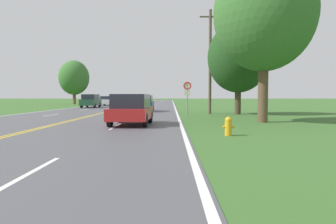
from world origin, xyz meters
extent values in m
cube|color=white|center=(3.39, 7.50, 0.01)|extent=(0.12, 3.00, 0.00)
cube|color=white|center=(3.39, 16.50, 0.01)|extent=(0.12, 3.00, 0.00)
cube|color=white|center=(3.39, 25.50, 0.01)|extent=(0.12, 3.00, 0.00)
cube|color=white|center=(3.39, 34.50, 0.01)|extent=(0.12, 3.00, 0.00)
cube|color=white|center=(3.39, 43.50, 0.01)|extent=(0.12, 3.00, 0.00)
cube|color=white|center=(3.39, 52.50, 0.01)|extent=(0.12, 3.00, 0.00)
cube|color=white|center=(3.39, 61.50, 0.01)|extent=(0.12, 3.00, 0.00)
cube|color=white|center=(3.39, 70.50, 0.01)|extent=(0.12, 3.00, 0.00)
cube|color=white|center=(3.39, 79.50, 0.01)|extent=(0.12, 3.00, 0.00)
cube|color=white|center=(3.39, 88.50, 0.01)|extent=(0.12, 3.00, 0.00)
cube|color=white|center=(3.39, 97.50, 0.01)|extent=(0.12, 3.00, 0.00)
cube|color=white|center=(3.39, 106.50, 0.01)|extent=(0.12, 3.00, 0.00)
cube|color=white|center=(-3.39, 25.50, 0.01)|extent=(0.12, 3.00, 0.00)
cube|color=white|center=(-3.39, 34.50, 0.01)|extent=(0.12, 3.00, 0.00)
cube|color=white|center=(-3.39, 43.50, 0.01)|extent=(0.12, 3.00, 0.00)
cube|color=white|center=(-3.39, 52.50, 0.01)|extent=(0.12, 3.00, 0.00)
cube|color=white|center=(-3.39, 61.50, 0.01)|extent=(0.12, 3.00, 0.00)
cube|color=white|center=(-3.39, 70.50, 0.01)|extent=(0.12, 3.00, 0.00)
cube|color=white|center=(-3.39, 79.50, 0.01)|extent=(0.12, 3.00, 0.00)
cube|color=white|center=(-3.39, 88.50, 0.01)|extent=(0.12, 3.00, 0.00)
cube|color=white|center=(-3.39, 97.50, 0.01)|extent=(0.12, 3.00, 0.00)
cube|color=white|center=(-3.39, 106.50, 0.01)|extent=(0.12, 3.00, 0.00)
cylinder|color=gold|center=(8.30, 13.27, 0.27)|extent=(0.27, 0.27, 0.54)
sphere|color=gold|center=(8.30, 13.27, 0.60)|extent=(0.25, 0.25, 0.25)
cylinder|color=gold|center=(8.47, 13.27, 0.33)|extent=(0.08, 0.09, 0.09)
cylinder|color=gold|center=(8.12, 13.27, 0.33)|extent=(0.08, 0.09, 0.09)
cylinder|color=gray|center=(7.29, 23.63, 1.26)|extent=(0.07, 0.07, 2.51)
cylinder|color=silver|center=(7.29, 23.61, 2.26)|extent=(0.60, 0.02, 0.60)
torus|color=red|center=(7.29, 23.60, 2.26)|extent=(0.55, 0.07, 0.55)
cube|color=silver|center=(7.29, 23.61, 1.71)|extent=(0.44, 0.02, 0.44)
cylinder|color=brown|center=(9.43, 27.52, 4.40)|extent=(0.24, 0.24, 8.79)
cube|color=brown|center=(9.43, 27.52, 8.19)|extent=(1.80, 0.12, 0.10)
cylinder|color=#473828|center=(11.66, 26.78, 1.28)|extent=(0.50, 0.50, 2.56)
ellipsoid|color=#1E4219|center=(11.66, 26.78, 4.70)|extent=(5.04, 5.04, 5.80)
cylinder|color=brown|center=(-12.16, 58.25, 1.31)|extent=(0.56, 0.56, 2.63)
ellipsoid|color=#386B2D|center=(-12.16, 58.25, 5.01)|extent=(5.61, 5.61, 6.45)
cylinder|color=brown|center=(11.39, 19.17, 1.89)|extent=(0.57, 0.57, 3.78)
ellipsoid|color=#386B2D|center=(11.39, 19.17, 6.22)|extent=(5.72, 5.72, 6.58)
cylinder|color=black|center=(4.86, 16.27, 0.35)|extent=(0.22, 0.70, 0.69)
cylinder|color=black|center=(3.16, 16.32, 0.35)|extent=(0.22, 0.70, 0.69)
cylinder|color=black|center=(4.94, 18.72, 0.35)|extent=(0.22, 0.70, 0.69)
cylinder|color=black|center=(3.24, 18.78, 0.35)|extent=(0.22, 0.70, 0.69)
cube|color=#A81E1E|center=(4.05, 17.52, 0.61)|extent=(2.04, 4.03, 0.59)
cube|color=#1E232D|center=(4.05, 17.52, 1.25)|extent=(1.77, 2.83, 0.71)
cylinder|color=black|center=(4.25, 30.09, 0.36)|extent=(0.20, 0.72, 0.72)
cylinder|color=black|center=(2.56, 30.10, 0.36)|extent=(0.20, 0.72, 0.72)
cylinder|color=black|center=(4.25, 32.44, 0.36)|extent=(0.20, 0.72, 0.72)
cylinder|color=black|center=(2.57, 32.45, 0.36)|extent=(0.20, 0.72, 0.72)
cube|color=navy|center=(3.41, 31.27, 0.65)|extent=(1.90, 3.80, 0.66)
cube|color=#1E232D|center=(3.41, 31.27, 1.29)|extent=(1.67, 2.66, 0.60)
cylinder|color=black|center=(-5.35, 42.65, 0.35)|extent=(0.20, 0.70, 0.70)
cylinder|color=black|center=(-3.66, 42.65, 0.35)|extent=(0.20, 0.70, 0.70)
cylinder|color=black|center=(-5.35, 40.05, 0.35)|extent=(0.20, 0.70, 0.70)
cylinder|color=black|center=(-3.66, 40.05, 0.35)|extent=(0.20, 0.70, 0.70)
cube|color=#1E472D|center=(-4.51, 41.35, 0.70)|extent=(1.90, 4.20, 0.77)
cube|color=#1E232D|center=(-4.51, 41.35, 1.42)|extent=(1.67, 2.94, 0.68)
cylinder|color=black|center=(-4.89, 51.19, 0.33)|extent=(0.22, 0.67, 0.66)
cylinder|color=black|center=(-3.38, 51.15, 0.33)|extent=(0.22, 0.67, 0.66)
cylinder|color=black|center=(-4.95, 48.65, 0.33)|extent=(0.22, 0.67, 0.66)
cylinder|color=black|center=(-3.44, 48.61, 0.33)|extent=(0.22, 0.67, 0.66)
cube|color=silver|center=(-4.16, 49.90, 0.66)|extent=(1.82, 4.14, 0.72)
cube|color=#1E232D|center=(-4.16, 49.90, 1.27)|extent=(1.58, 2.91, 0.51)
cylinder|color=black|center=(-3.64, 73.60, 0.31)|extent=(0.21, 0.62, 0.62)
cylinder|color=black|center=(-2.06, 73.63, 0.31)|extent=(0.21, 0.62, 0.62)
cylinder|color=black|center=(-3.61, 71.32, 0.31)|extent=(0.21, 0.62, 0.62)
cylinder|color=black|center=(-2.02, 71.34, 0.31)|extent=(0.21, 0.62, 0.62)
cube|color=black|center=(-2.83, 72.47, 0.57)|extent=(1.84, 3.71, 0.58)
cube|color=#1E232D|center=(-2.83, 72.47, 1.16)|extent=(1.61, 2.60, 0.61)
camera|label=1|loc=(6.12, 1.93, 1.50)|focal=32.00mm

